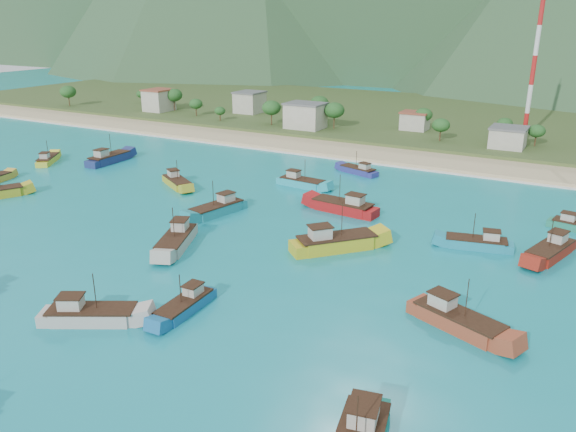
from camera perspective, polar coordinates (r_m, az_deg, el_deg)
The scene contains 21 objects.
ground at distance 82.08m, azimuth -9.22°, elevation -5.09°, with size 600.00×600.00×0.00m, color #0C838D.
beach at distance 148.84m, azimuth 9.78°, elevation 6.10°, with size 400.00×18.00×1.20m, color beige.
land at distance 206.39m, azimuth 15.58°, elevation 9.38°, with size 400.00×110.00×2.40m, color #385123.
surf_line at distance 140.14m, azimuth 8.47°, elevation 5.34°, with size 400.00×2.50×0.08m, color white.
village at distance 168.94m, azimuth 12.64°, elevation 9.17°, with size 211.29×26.19×7.31m.
vegetation at distance 172.21m, azimuth 10.23°, elevation 9.63°, with size 276.98×25.97×8.24m.
radio_tower at distance 167.23m, azimuth 23.83°, elevation 14.70°, with size 1.20×1.20×45.56m.
boat_4 at distance 103.42m, azimuth 5.70°, elevation 0.89°, with size 12.86×4.97×7.42m.
boat_5 at distance 70.70m, azimuth -19.44°, elevation -9.53°, with size 11.50×8.34×6.67m.
boat_6 at distance 150.82m, azimuth -23.20°, elevation 5.24°, with size 8.02×9.99×5.93m.
boat_8 at distance 91.87m, azimuth 18.69°, elevation -2.69°, with size 10.67×5.19×6.06m.
boat_9 at distance 68.43m, azimuth 16.79°, elevation -10.18°, with size 12.28×7.59×6.98m.
boat_10 at distance 89.34m, azimuth -11.24°, elevation -2.50°, with size 7.92×12.53×7.14m.
boat_11 at distance 145.64m, azimuth -17.73°, elevation 5.55°, with size 4.20×12.68×7.41m.
boat_13 at distance 121.48m, azimuth -11.23°, elevation 3.34°, with size 10.68×8.17×6.26m.
boat_15 at distance 118.95m, azimuth 1.38°, elevation 3.38°, with size 11.03×4.06×6.38m.
boat_17 at distance 129.88m, azimuth 7.17°, elevation 4.56°, with size 9.89×5.52×5.61m.
boat_18 at distance 102.83m, azimuth -7.15°, elevation 0.67°, with size 5.94×12.16×6.90m.
boat_20 at distance 70.29m, azimuth -10.39°, elevation -9.01°, with size 3.13×9.58×5.61m.
boat_26 at distance 86.64m, azimuth 4.79°, elevation -2.77°, with size 12.12×12.71×8.02m.
boat_27 at distance 92.61m, azimuth 25.11°, elevation -3.29°, with size 6.59×11.96×6.78m.
Camera 1 is at (47.12, -58.08, 33.82)m, focal length 35.00 mm.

